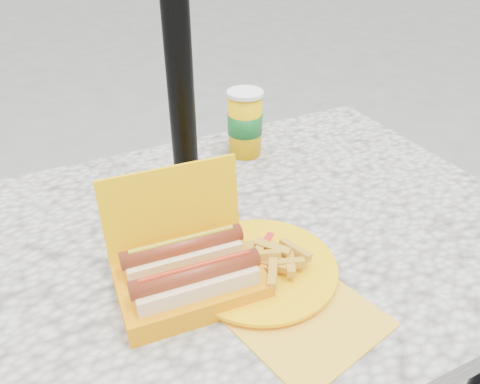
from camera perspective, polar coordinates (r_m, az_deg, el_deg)
name	(u,v)px	position (r m, az deg, el deg)	size (l,w,h in m)	color
picnic_table	(221,280)	(0.94, -2.35, -10.62)	(1.20, 0.80, 0.75)	beige
umbrella_pole	(176,22)	(0.85, -7.82, 19.86)	(0.05, 0.05, 2.20)	black
hotdog_box	(189,271)	(0.74, -6.25, -9.57)	(0.23, 0.18, 0.18)	#FFBE00
fries_plate	(263,270)	(0.78, 2.76, -9.49)	(0.26, 0.36, 0.05)	gold
soda_cup	(245,123)	(1.11, 0.61, 8.38)	(0.08, 0.08, 0.16)	#EEB300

